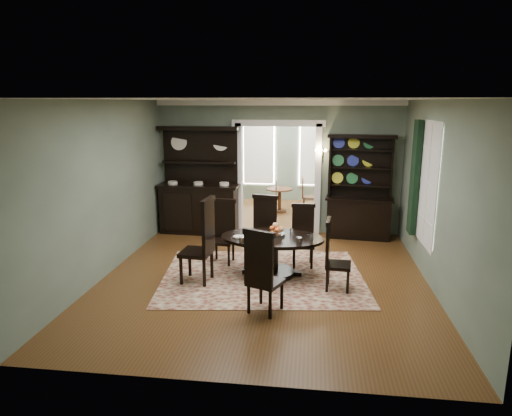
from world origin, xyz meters
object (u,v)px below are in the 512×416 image
Objects in this scene: dining_table at (272,249)px; sideboard at (200,196)px; parlor_table at (280,197)px; welsh_dresser at (359,201)px.

dining_table is 0.76× the size of sideboard.
dining_table is at bearing -87.34° from parlor_table.
welsh_dresser reaches higher than dining_table.
sideboard is (-1.90, 2.52, 0.36)m from dining_table.
parlor_table is (-0.22, 4.74, -0.06)m from dining_table.
dining_table is 0.81× the size of welsh_dresser.
sideboard is at bearing 130.21° from dining_table.
sideboard is 3.45× the size of parlor_table.
sideboard is at bearing -173.64° from welsh_dresser.
dining_table is 3.18m from sideboard.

